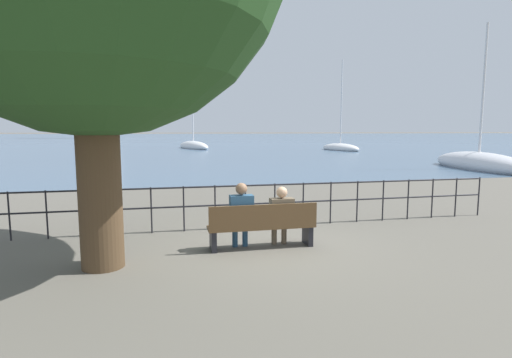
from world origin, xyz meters
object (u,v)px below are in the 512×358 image
object	(u,v)px
sailboat_0	(340,148)
sailboat_2	(478,164)
seated_person_right	(281,213)
park_bench	(262,226)
harbor_lighthouse	(106,93)
seated_person_left	(241,213)
sailboat_1	(193,146)

from	to	relation	value
sailboat_0	sailboat_2	size ratio (longest dim) A/B	1.20
seated_person_right	sailboat_2	world-z (taller)	sailboat_2
park_bench	harbor_lighthouse	xyz separation A→B (m)	(-18.77, 121.41, 13.10)
park_bench	seated_person_left	distance (m)	0.50
park_bench	harbor_lighthouse	distance (m)	123.55
sailboat_1	seated_person_right	bearing A→B (deg)	-107.62
sailboat_1	park_bench	bearing A→B (deg)	-108.13
sailboat_2	seated_person_left	bearing A→B (deg)	-133.86
park_bench	harbor_lighthouse	bearing A→B (deg)	98.79
seated_person_right	harbor_lighthouse	size ratio (longest dim) A/B	0.04
sailboat_0	harbor_lighthouse	distance (m)	93.72
sailboat_0	sailboat_1	distance (m)	18.56
park_bench	harbor_lighthouse	size ratio (longest dim) A/B	0.07
seated_person_right	harbor_lighthouse	distance (m)	123.51
park_bench	seated_person_left	bearing A→B (deg)	169.40
park_bench	sailboat_0	bearing A→B (deg)	63.27
harbor_lighthouse	park_bench	bearing A→B (deg)	-81.21
sailboat_1	sailboat_2	xyz separation A→B (m)	(14.98, -31.52, 0.01)
sailboat_0	harbor_lighthouse	bearing A→B (deg)	104.50
sailboat_2	harbor_lighthouse	xyz separation A→B (m)	(-35.42, 108.34, 13.23)
park_bench	sailboat_2	world-z (taller)	sailboat_2
seated_person_left	sailboat_1	xyz separation A→B (m)	(2.08, 44.52, -0.41)
seated_person_left	harbor_lighthouse	distance (m)	123.38
seated_person_left	sailboat_2	bearing A→B (deg)	37.30
park_bench	seated_person_right	xyz separation A→B (m)	(0.41, 0.08, 0.22)
seated_person_right	sailboat_0	size ratio (longest dim) A/B	0.11
seated_person_right	sailboat_2	size ratio (longest dim) A/B	0.13
sailboat_0	sailboat_2	bearing A→B (deg)	-103.10
seated_person_left	seated_person_right	size ratio (longest dim) A/B	1.08
sailboat_2	harbor_lighthouse	size ratio (longest dim) A/B	0.31
harbor_lighthouse	sailboat_1	bearing A→B (deg)	-75.10
sailboat_2	harbor_lighthouse	bearing A→B (deg)	116.95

